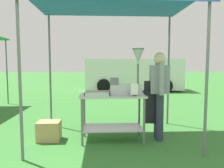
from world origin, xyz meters
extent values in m
plane|color=#33702D|center=(0.00, 6.00, 0.00)|extent=(70.00, 70.00, 0.00)
cylinder|color=slate|center=(-1.38, 0.14, 1.25)|extent=(0.04, 0.04, 2.49)
cylinder|color=slate|center=(1.32, 0.14, 1.25)|extent=(0.04, 0.04, 2.49)
cylinder|color=slate|center=(-1.38, 1.95, 1.25)|extent=(0.04, 0.04, 2.49)
cylinder|color=slate|center=(1.32, 1.95, 1.25)|extent=(0.04, 0.04, 2.49)
cube|color=blue|center=(-0.03, 1.04, 2.52)|extent=(2.90, 2.02, 0.05)
cube|color=#B7B7BC|center=(-0.03, 0.89, 0.83)|extent=(1.16, 0.58, 0.04)
cube|color=#B7B7BC|center=(-0.03, 0.89, 0.24)|extent=(1.07, 0.54, 0.02)
cylinder|color=slate|center=(-0.56, 0.65, 0.41)|extent=(0.04, 0.04, 0.82)
cylinder|color=slate|center=(0.50, 0.65, 0.41)|extent=(0.04, 0.04, 0.82)
cylinder|color=slate|center=(-0.56, 1.14, 0.41)|extent=(0.04, 0.04, 0.82)
cylinder|color=slate|center=(0.50, 1.14, 0.41)|extent=(0.04, 0.04, 0.82)
cube|color=#B7B7BC|center=(-0.31, 0.77, 0.86)|extent=(0.42, 0.33, 0.01)
cube|color=#B7B7BC|center=(-0.31, 0.61, 0.89)|extent=(0.42, 0.01, 0.06)
cube|color=#B7B7BC|center=(-0.31, 0.93, 0.89)|extent=(0.42, 0.01, 0.06)
cube|color=#B7B7BC|center=(-0.51, 0.77, 0.89)|extent=(0.01, 0.33, 0.06)
cube|color=#B7B7BC|center=(-0.10, 0.77, 0.89)|extent=(0.01, 0.33, 0.06)
torus|color=gold|center=(-0.35, 0.72, 0.87)|extent=(0.07, 0.07, 0.02)
torus|color=gold|center=(-0.17, 0.71, 0.87)|extent=(0.07, 0.07, 0.02)
torus|color=gold|center=(-0.34, 0.65, 0.87)|extent=(0.09, 0.09, 0.02)
torus|color=gold|center=(-0.36, 0.87, 0.87)|extent=(0.08, 0.08, 0.02)
torus|color=gold|center=(-0.19, 0.83, 0.87)|extent=(0.08, 0.08, 0.02)
torus|color=gold|center=(-0.28, 0.83, 0.87)|extent=(0.07, 0.07, 0.02)
torus|color=gold|center=(-0.40, 0.81, 0.87)|extent=(0.09, 0.09, 0.02)
torus|color=gold|center=(-0.40, 0.67, 0.87)|extent=(0.09, 0.09, 0.02)
cube|color=#B7B7BC|center=(0.21, 0.92, 0.94)|extent=(0.56, 0.28, 0.18)
cube|color=slate|center=(0.00, 0.92, 1.09)|extent=(0.14, 0.22, 0.12)
cylinder|color=slate|center=(0.43, 0.92, 1.22)|extent=(0.04, 0.04, 0.38)
cone|color=#B7B7BC|center=(0.43, 0.92, 1.53)|extent=(0.20, 0.20, 0.24)
cylinder|color=slate|center=(0.43, 0.92, 1.67)|extent=(0.21, 0.21, 0.02)
cube|color=black|center=(0.33, 0.68, 0.86)|extent=(0.08, 0.05, 0.02)
cube|color=white|center=(0.33, 0.68, 0.97)|extent=(0.13, 0.02, 0.20)
cylinder|color=#2D3347|center=(0.83, 0.86, 0.43)|extent=(0.14, 0.14, 0.86)
cylinder|color=#2D3347|center=(0.84, 1.06, 0.43)|extent=(0.14, 0.14, 0.86)
cube|color=gray|center=(0.83, 0.96, 1.12)|extent=(0.36, 0.25, 0.52)
cube|color=black|center=(0.72, 0.97, 0.69)|extent=(0.32, 0.05, 0.80)
cylinder|color=gray|center=(0.82, 0.74, 1.15)|extent=(0.10, 0.10, 0.58)
cylinder|color=gray|center=(0.85, 1.18, 1.15)|extent=(0.10, 0.10, 0.58)
sphere|color=beige|center=(0.83, 0.96, 1.50)|extent=(0.22, 0.22, 0.22)
cube|color=tan|center=(-1.20, 0.97, 0.18)|extent=(0.41, 0.34, 0.35)
cube|color=white|center=(1.53, 8.77, 0.89)|extent=(5.20, 2.31, 1.60)
cube|color=#1E2833|center=(-0.43, 8.94, 1.29)|extent=(0.23, 1.62, 0.70)
cylinder|color=black|center=(-0.11, 7.98, 0.34)|extent=(0.70, 0.30, 0.68)
cylinder|color=black|center=(0.05, 9.83, 0.34)|extent=(0.70, 0.30, 0.68)
cylinder|color=black|center=(3.02, 7.72, 0.34)|extent=(0.70, 0.30, 0.68)
cylinder|color=black|center=(3.17, 9.57, 0.34)|extent=(0.70, 0.30, 0.68)
cylinder|color=slate|center=(-3.58, 4.87, 1.13)|extent=(0.04, 0.04, 2.25)
camera|label=1|loc=(-0.24, -2.94, 1.38)|focal=34.48mm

